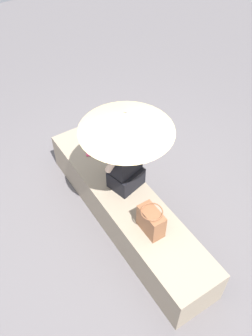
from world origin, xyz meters
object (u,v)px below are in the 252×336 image
parasol (126,122)px  magazine (94,148)px  person_seated (126,160)px  handbag_black (151,221)px

parasol → magazine: bearing=-1.8°
person_seated → handbag_black: bearing=169.4°
person_seated → handbag_black: person_seated is taller
parasol → handbag_black: parasol is taller
person_seated → magazine: bearing=1.1°
parasol → magazine: parasol is taller
person_seated → magazine: person_seated is taller
person_seated → magazine: (0.72, 0.01, -0.38)m
person_seated → parasol: bearing=149.7°
person_seated → parasol: parasol is taller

